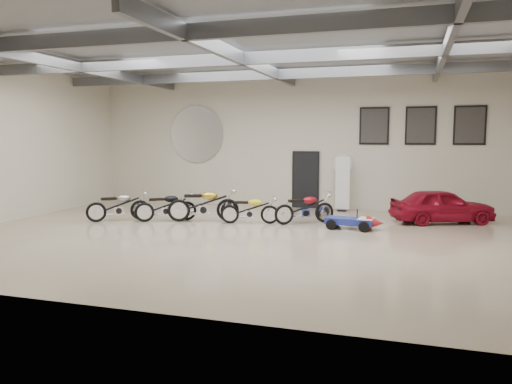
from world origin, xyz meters
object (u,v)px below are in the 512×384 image
(motorcycle_silver, at_px, (118,205))
(motorcycle_black, at_px, (166,206))
(motorcycle_red, at_px, (305,207))
(vintage_car, at_px, (442,206))
(motorcycle_gold, at_px, (203,204))
(go_kart, at_px, (355,219))
(banner_stand, at_px, (343,185))
(motorcycle_yellow, at_px, (250,209))

(motorcycle_silver, relative_size, motorcycle_black, 1.02)
(motorcycle_red, height_order, vintage_car, vintage_car)
(motorcycle_black, distance_m, motorcycle_red, 4.46)
(motorcycle_red, bearing_deg, motorcycle_black, 155.73)
(motorcycle_gold, height_order, vintage_car, motorcycle_gold)
(go_kart, bearing_deg, banner_stand, 109.43)
(motorcycle_black, xyz_separation_m, motorcycle_gold, (1.18, 0.31, 0.08))
(motorcycle_gold, bearing_deg, go_kart, -21.41)
(motorcycle_silver, distance_m, motorcycle_yellow, 4.29)
(motorcycle_silver, bearing_deg, banner_stand, -6.39)
(motorcycle_black, xyz_separation_m, motorcycle_yellow, (2.73, 0.37, -0.03))
(motorcycle_yellow, relative_size, vintage_car, 0.57)
(banner_stand, xyz_separation_m, go_kart, (0.83, -3.50, -0.66))
(motorcycle_black, bearing_deg, vintage_car, -15.32)
(motorcycle_red, bearing_deg, banner_stand, 39.30)
(motorcycle_gold, bearing_deg, banner_stand, 19.76)
(motorcycle_silver, relative_size, motorcycle_red, 1.00)
(motorcycle_gold, bearing_deg, motorcycle_red, -11.66)
(motorcycle_yellow, relative_size, go_kart, 1.05)
(vintage_car, bearing_deg, motorcycle_red, 87.96)
(banner_stand, xyz_separation_m, motorcycle_yellow, (-2.42, -3.50, -0.50))
(banner_stand, xyz_separation_m, motorcycle_black, (-5.15, -3.87, -0.47))
(motorcycle_gold, xyz_separation_m, vintage_car, (7.31, 2.03, -0.04))
(motorcycle_black, bearing_deg, motorcycle_silver, 164.46)
(motorcycle_red, height_order, go_kart, motorcycle_red)
(motorcycle_yellow, height_order, motorcycle_red, motorcycle_red)
(motorcycle_gold, height_order, motorcycle_red, motorcycle_gold)
(motorcycle_black, height_order, motorcycle_yellow, motorcycle_black)
(motorcycle_gold, bearing_deg, motorcycle_black, 172.80)
(go_kart, bearing_deg, motorcycle_red, 167.90)
(motorcycle_yellow, distance_m, go_kart, 3.25)
(motorcycle_gold, relative_size, motorcycle_yellow, 1.24)
(banner_stand, relative_size, motorcycle_gold, 0.87)
(banner_stand, distance_m, motorcycle_silver, 7.91)
(banner_stand, relative_size, motorcycle_silver, 0.98)
(motorcycle_silver, height_order, motorcycle_black, motorcycle_silver)
(motorcycle_black, relative_size, vintage_car, 0.61)
(motorcycle_silver, height_order, motorcycle_gold, motorcycle_gold)
(vintage_car, bearing_deg, motorcycle_yellow, 87.58)
(motorcycle_gold, bearing_deg, vintage_car, -6.57)
(motorcycle_black, bearing_deg, go_kart, -27.21)
(banner_stand, height_order, motorcycle_yellow, banner_stand)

